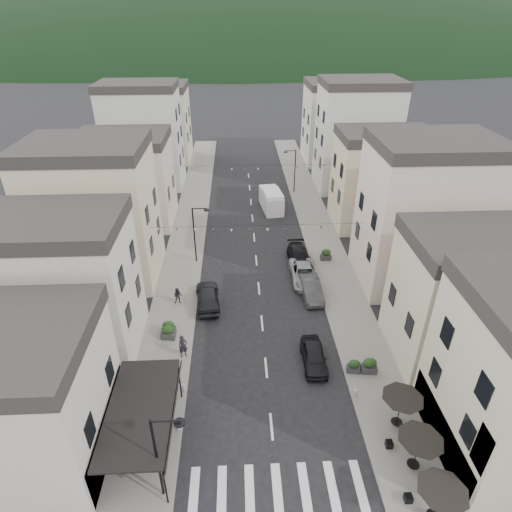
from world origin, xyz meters
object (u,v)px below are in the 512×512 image
Objects in this scene: parked_car_d at (299,257)px; pedestrian_b at (178,296)px; parked_car_b at (311,288)px; delivery_van at (271,200)px; parked_car_c at (304,274)px; parked_car_a at (314,356)px; pedestrian_a at (183,346)px; parked_car_e at (208,297)px.

pedestrian_b is (-11.41, -6.30, 0.15)m from parked_car_d.
pedestrian_b reaches higher than parked_car_b.
delivery_van reaches higher than pedestrian_b.
pedestrian_b reaches higher than parked_car_c.
parked_car_a is 13.98m from parked_car_d.
pedestrian_b reaches higher than parked_car_a.
parked_car_c is 11.90m from pedestrian_b.
pedestrian_a is at bearing -80.91° from pedestrian_b.
delivery_van is (-1.78, 13.34, 0.55)m from parked_car_d.
parked_car_e is (-8.04, 7.52, 0.13)m from parked_car_a.
delivery_van is (-2.09, 18.87, 0.53)m from parked_car_b.
parked_car_b reaches higher than parked_car_c.
pedestrian_b reaches higher than parked_car_d.
delivery_van is (7.08, 19.78, 0.45)m from parked_car_e.
pedestrian_b is at bearing -123.44° from delivery_van.
pedestrian_b is at bearing -179.16° from parked_car_b.
delivery_van reaches higher than parked_car_a.
parked_car_b is 0.86× the size of parked_car_c.
parked_car_c is (0.86, 10.89, 0.04)m from parked_car_a.
pedestrian_a reaches higher than parked_car_b.
delivery_van is at bearing -115.35° from parked_car_e.
pedestrian_a reaches higher than parked_car_e.
parked_car_d is (-0.04, 3.07, 0.00)m from parked_car_c.
parked_car_d is 10.95m from parked_car_e.
pedestrian_b is at bearing -8.73° from parked_car_e.
delivery_van is 3.71× the size of pedestrian_b.
parked_car_b is (1.12, 8.43, 0.05)m from parked_car_a.
pedestrian_a is at bearing -148.38° from parked_car_b.
parked_car_b is 11.75m from pedestrian_b.
parked_car_d is at bearing 86.87° from parked_car_a.
parked_car_c is 16.52m from delivery_van.
parked_car_b reaches higher than parked_car_d.
parked_car_c is 14.24m from pedestrian_a.
pedestrian_b is (-1.10, 6.54, -0.15)m from pedestrian_a.
parked_car_e reaches higher than parked_car_b.
parked_car_a is 0.72× the size of delivery_van.
parked_car_c is at bearing 85.71° from parked_car_a.
parked_car_d is at bearing 28.43° from pedestrian_b.
pedestrian_a is 1.20× the size of pedestrian_b.
parked_car_c is (-0.27, 2.46, -0.01)m from parked_car_b.
pedestrian_b is (-10.60, 7.66, 0.19)m from parked_car_a.
delivery_van is at bearing 92.24° from parked_car_a.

